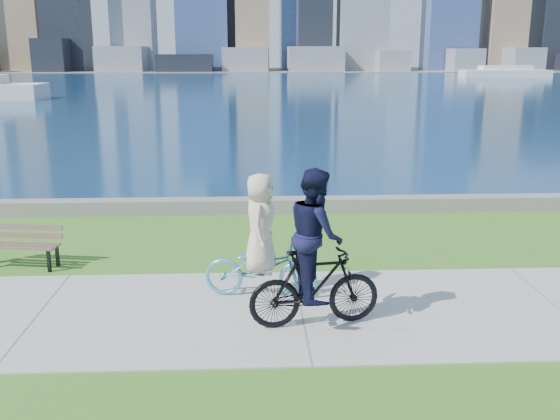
{
  "coord_description": "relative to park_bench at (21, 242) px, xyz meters",
  "views": [
    {
      "loc": [
        -0.74,
        -8.88,
        3.87
      ],
      "look_at": [
        -0.23,
        2.06,
        1.1
      ],
      "focal_mm": 40.0,
      "sensor_mm": 36.0,
      "label": 1
    }
  ],
  "objects": [
    {
      "name": "seawall",
      "position": [
        5.01,
        3.83,
        -0.29
      ],
      "size": [
        90.0,
        0.5,
        0.35
      ],
      "primitive_type": "cube",
      "color": "slate",
      "rests_on": "ground"
    },
    {
      "name": "cyclist_woman",
      "position": [
        4.41,
        -1.74,
        0.31
      ],
      "size": [
        0.93,
        1.92,
        2.03
      ],
      "rotation": [
        0.0,
        0.0,
        1.41
      ],
      "color": "#52A4C9",
      "rests_on": "ground"
    },
    {
      "name": "cyclist_man",
      "position": [
        5.17,
        -2.88,
        0.53
      ],
      "size": [
        0.83,
        1.97,
        2.32
      ],
      "rotation": [
        0.0,
        0.0,
        1.72
      ],
      "color": "black",
      "rests_on": "ground"
    },
    {
      "name": "ferry_far",
      "position": [
        44.67,
        87.94,
        0.31
      ],
      "size": [
        13.78,
        3.94,
        1.87
      ],
      "color": "silver",
      "rests_on": "ground"
    },
    {
      "name": "concrete_path",
      "position": [
        5.01,
        -2.37,
        -0.45
      ],
      "size": [
        80.0,
        3.5,
        0.02
      ],
      "primitive_type": "cube",
      "color": "#9D9D97",
      "rests_on": "ground"
    },
    {
      "name": "park_bench",
      "position": [
        0.0,
        0.0,
        0.0
      ],
      "size": [
        1.53,
        0.74,
        0.76
      ],
      "rotation": [
        0.0,
        0.0,
        -0.17
      ],
      "color": "black",
      "rests_on": "ground"
    },
    {
      "name": "ground",
      "position": [
        5.01,
        -2.37,
        -0.46
      ],
      "size": [
        320.0,
        320.0,
        0.0
      ],
      "primitive_type": "plane",
      "color": "#35681B",
      "rests_on": "ground"
    },
    {
      "name": "bay_water",
      "position": [
        5.01,
        69.63,
        -0.46
      ],
      "size": [
        320.0,
        131.0,
        0.01
      ],
      "primitive_type": "cube",
      "color": "#0C2C50",
      "rests_on": "ground"
    },
    {
      "name": "far_shore",
      "position": [
        5.01,
        127.63,
        -0.4
      ],
      "size": [
        320.0,
        30.0,
        0.12
      ],
      "primitive_type": "cube",
      "color": "slate",
      "rests_on": "ground"
    }
  ]
}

